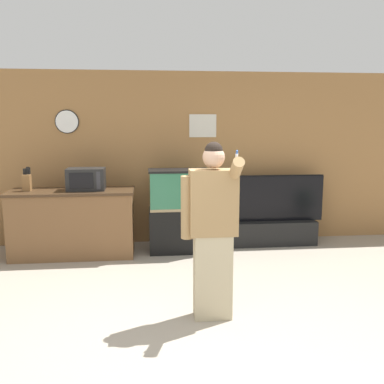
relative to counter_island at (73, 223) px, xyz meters
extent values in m
plane|color=gray|center=(1.31, -2.59, -0.47)|extent=(18.00, 18.00, 0.00)
cube|color=olive|center=(1.31, 0.62, 0.83)|extent=(10.00, 0.06, 2.60)
cube|color=beige|center=(1.89, 0.58, 1.33)|extent=(0.41, 0.02, 0.34)
cylinder|color=white|center=(-0.12, 0.58, 1.39)|extent=(0.32, 0.03, 0.32)
cylinder|color=black|center=(-0.12, 0.58, 1.39)|extent=(0.35, 0.01, 0.35)
cube|color=brown|center=(0.00, 0.00, -0.02)|extent=(1.65, 0.60, 0.89)
cube|color=#3D2A19|center=(0.00, 0.00, 0.44)|extent=(1.69, 0.64, 0.03)
cube|color=black|center=(0.20, 0.01, 0.61)|extent=(0.51, 0.32, 0.30)
cube|color=black|center=(0.16, -0.16, 0.61)|extent=(0.31, 0.01, 0.21)
cube|color=#2D2D33|center=(0.38, -0.16, 0.61)|extent=(0.05, 0.01, 0.24)
cube|color=brown|center=(-0.59, 0.01, 0.57)|extent=(0.10, 0.11, 0.22)
cylinder|color=black|center=(-0.62, 0.01, 0.73)|extent=(0.02, 0.02, 0.08)
cylinder|color=black|center=(-0.60, 0.01, 0.72)|extent=(0.02, 0.02, 0.07)
cylinder|color=black|center=(-0.59, 0.01, 0.73)|extent=(0.02, 0.02, 0.09)
cylinder|color=black|center=(-0.57, 0.01, 0.73)|extent=(0.02, 0.02, 0.09)
cylinder|color=black|center=(-0.55, 0.01, 0.73)|extent=(0.02, 0.02, 0.08)
cylinder|color=black|center=(-0.62, 0.06, 0.73)|extent=(0.02, 0.02, 0.08)
cylinder|color=black|center=(-0.60, 0.06, 0.72)|extent=(0.02, 0.02, 0.07)
cylinder|color=black|center=(-0.59, 0.06, 0.74)|extent=(0.02, 0.02, 0.10)
cylinder|color=black|center=(-0.57, 0.06, 0.74)|extent=(0.02, 0.02, 0.10)
cylinder|color=black|center=(-0.55, 0.06, 0.73)|extent=(0.02, 0.02, 0.09)
cube|color=black|center=(1.48, 0.06, -0.15)|extent=(0.85, 0.46, 0.62)
cube|color=#937F5B|center=(1.48, 0.06, 0.18)|extent=(0.83, 0.45, 0.04)
cube|color=#2D6B4C|center=(1.48, 0.06, 0.44)|extent=(0.82, 0.44, 0.55)
cube|color=black|center=(1.48, 0.06, 0.71)|extent=(0.85, 0.46, 0.03)
cube|color=black|center=(2.93, 0.27, -0.28)|extent=(1.30, 0.40, 0.37)
cube|color=black|center=(2.93, 0.27, 0.24)|extent=(1.53, 0.05, 0.68)
cube|color=black|center=(2.93, 0.30, 0.24)|extent=(1.56, 0.01, 0.71)
cube|color=#BCAD89|center=(1.64, -2.09, -0.06)|extent=(0.35, 0.20, 0.82)
cube|color=#A37F51|center=(1.64, -2.09, 0.66)|extent=(0.44, 0.21, 0.61)
sphere|color=tan|center=(1.64, -2.09, 1.08)|extent=(0.20, 0.20, 0.20)
sphere|color=black|center=(1.64, -2.09, 1.13)|extent=(0.17, 0.17, 0.17)
cylinder|color=#A37F51|center=(1.39, -2.09, 0.62)|extent=(0.12, 0.12, 0.58)
cylinder|color=#A37F51|center=(1.82, -2.22, 0.97)|extent=(0.10, 0.32, 0.27)
cylinder|color=white|center=(1.82, -2.24, 1.07)|extent=(0.02, 0.06, 0.11)
cylinder|color=#2856B2|center=(1.82, -2.26, 1.13)|extent=(0.02, 0.03, 0.05)
camera|label=1|loc=(1.03, -5.92, 1.40)|focal=40.00mm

